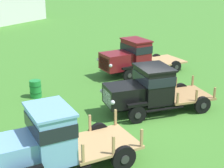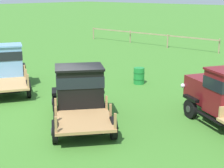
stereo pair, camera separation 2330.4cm
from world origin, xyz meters
The scene contains 5 objects.
ground_plane centered at (0.00, 0.00, 0.00)m, with size 240.00×240.00×0.00m, color #3D7528.
paddock_fence centered at (-8.79, 18.24, 0.91)m, with size 14.28×0.53×1.21m.
vintage_truck_foreground_near centered at (-5.82, 1.13, 1.20)m, with size 5.24×4.13×2.30m.
vintage_truck_second_in_line centered at (0.44, 0.54, 1.14)m, with size 5.10×4.65×2.17m.
oil_drum_beside_row centered at (-0.91, 6.32, 0.45)m, with size 0.62×0.62×0.90m.
Camera 2 is at (10.03, -8.44, 4.93)m, focal length 55.00 mm.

